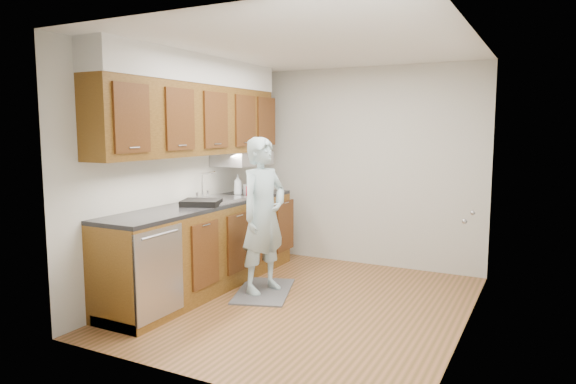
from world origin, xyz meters
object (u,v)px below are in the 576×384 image
at_px(soap_bottle_a, 238,185).
at_px(soap_bottle_c, 256,186).
at_px(soda_can, 248,191).
at_px(dish_rack, 201,203).
at_px(soap_bottle_b, 253,187).
at_px(person, 263,205).
at_px(steel_can, 246,190).

relative_size(soap_bottle_a, soap_bottle_c, 1.36).
bearing_deg(soap_bottle_a, soda_can, 18.65).
distance_m(soda_can, dish_rack, 0.91).
bearing_deg(soap_bottle_b, person, -51.23).
relative_size(person, soda_can, 16.12).
bearing_deg(soda_can, soap_bottle_a, -161.35).
height_order(soap_bottle_b, dish_rack, soap_bottle_b).
relative_size(soap_bottle_c, soda_can, 1.63).
height_order(soap_bottle_c, dish_rack, soap_bottle_c).
relative_size(person, dish_rack, 4.83).
height_order(person, soap_bottle_b, person).
bearing_deg(person, soap_bottle_c, 50.47).
height_order(person, steel_can, person).
bearing_deg(soap_bottle_b, dish_rack, -93.59).
bearing_deg(dish_rack, steel_can, 69.43).
height_order(soap_bottle_c, steel_can, soap_bottle_c).
relative_size(person, soap_bottle_b, 8.70).
relative_size(soap_bottle_c, dish_rack, 0.49).
bearing_deg(dish_rack, soap_bottle_c, 67.93).
distance_m(person, steel_can, 0.82).
distance_m(soap_bottle_a, soap_bottle_b, 0.19).
xyz_separation_m(soap_bottle_a, dish_rack, (0.11, -0.87, -0.10)).
distance_m(soap_bottle_b, soap_bottle_c, 0.15).
distance_m(soap_bottle_b, steel_can, 0.09).
xyz_separation_m(soap_bottle_b, steel_can, (-0.08, -0.04, -0.04)).
xyz_separation_m(person, soap_bottle_c, (-0.55, 0.76, 0.09)).
bearing_deg(soap_bottle_a, soap_bottle_c, 61.51).
relative_size(soap_bottle_a, dish_rack, 0.66).
bearing_deg(dish_rack, soap_bottle_b, 64.83).
height_order(soap_bottle_a, soap_bottle_b, soap_bottle_a).
distance_m(soap_bottle_b, soda_can, 0.08).
height_order(soap_bottle_a, steel_can, soap_bottle_a).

